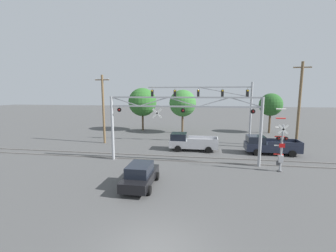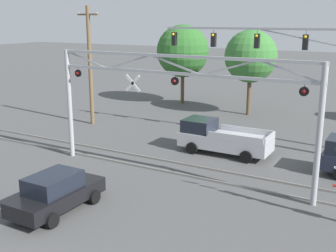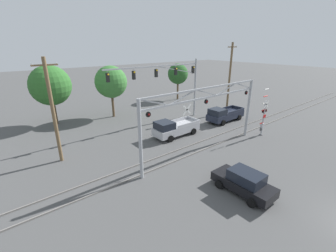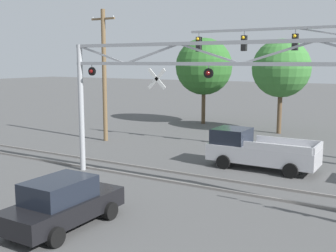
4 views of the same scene
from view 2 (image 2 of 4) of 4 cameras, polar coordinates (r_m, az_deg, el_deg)
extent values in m
cube|color=gray|center=(21.06, 1.26, -6.47)|extent=(80.00, 0.08, 0.10)
cube|color=gray|center=(22.26, 3.02, -5.32)|extent=(80.00, 0.08, 0.10)
cylinder|color=#9EA0A5|center=(23.77, -13.18, 2.88)|extent=(0.25, 0.25, 5.94)
cylinder|color=#9EA0A5|center=(17.87, 19.79, -1.31)|extent=(0.25, 0.25, 5.94)
cube|color=#9EA0A5|center=(19.60, 0.94, 7.15)|extent=(13.43, 0.14, 0.14)
cube|color=#9EA0A5|center=(19.52, 0.95, 9.45)|extent=(13.43, 0.14, 0.14)
cube|color=#9EA0A5|center=(22.54, -11.04, 8.84)|extent=(2.66, 0.08, 0.86)
cube|color=#9EA0A5|center=(20.94, -5.47, 8.63)|extent=(2.66, 0.08, 0.86)
cube|color=#9EA0A5|center=(19.55, 0.95, 8.30)|extent=(2.66, 0.08, 0.86)
cube|color=#9EA0A5|center=(18.44, 8.22, 7.79)|extent=(2.66, 0.08, 0.86)
cube|color=#9EA0A5|center=(17.66, 16.25, 7.09)|extent=(2.66, 0.08, 0.86)
cylinder|color=black|center=(23.01, -12.08, 7.00)|extent=(0.38, 0.10, 0.38)
sphere|color=#590C0C|center=(22.96, -12.20, 6.98)|extent=(0.18, 0.18, 0.18)
cylinder|color=#9EA0A5|center=(22.98, -12.11, 7.59)|extent=(0.04, 0.04, 0.10)
cylinder|color=black|center=(19.65, 0.94, 6.11)|extent=(0.38, 0.10, 0.38)
sphere|color=#590C0C|center=(19.59, 0.84, 6.08)|extent=(0.18, 0.18, 0.18)
cylinder|color=#9EA0A5|center=(19.61, 0.94, 6.80)|extent=(0.04, 0.04, 0.10)
cylinder|color=black|center=(17.64, 17.95, 4.48)|extent=(0.38, 0.10, 0.38)
sphere|color=#590C0C|center=(17.57, 17.90, 4.45)|extent=(0.18, 0.18, 0.18)
cylinder|color=#9EA0A5|center=(17.60, 18.01, 5.25)|extent=(0.04, 0.04, 0.10)
cube|color=white|center=(20.79, -4.81, 5.79)|extent=(0.88, 0.03, 0.88)
cube|color=white|center=(20.79, -4.81, 5.79)|extent=(0.88, 0.03, 0.88)
cylinder|color=black|center=(20.77, -4.85, 5.78)|extent=(0.04, 0.04, 0.02)
cube|color=#9EA0A5|center=(26.94, 12.05, 12.77)|extent=(12.62, 0.14, 0.14)
cube|color=#9EA0A5|center=(26.17, 18.68, 10.99)|extent=(6.33, 0.08, 1.28)
cylinder|color=#9EA0A5|center=(29.25, 0.86, 12.87)|extent=(0.04, 0.04, 0.30)
cube|color=black|center=(29.27, 0.86, 11.71)|extent=(0.30, 0.26, 0.89)
sphere|color=yellow|center=(29.11, 0.70, 12.32)|extent=(0.18, 0.18, 0.18)
cylinder|color=#9EA0A5|center=(27.97, 6.22, 12.73)|extent=(0.04, 0.04, 0.30)
cube|color=black|center=(27.99, 6.19, 11.52)|extent=(0.30, 0.26, 0.89)
sphere|color=yellow|center=(27.82, 6.07, 12.15)|extent=(0.18, 0.18, 0.18)
cylinder|color=#9EA0A5|center=(26.94, 12.03, 12.45)|extent=(0.04, 0.04, 0.30)
cube|color=black|center=(26.96, 11.97, 11.19)|extent=(0.30, 0.26, 0.89)
sphere|color=yellow|center=(26.79, 11.89, 11.85)|extent=(0.18, 0.18, 0.18)
cylinder|color=#9EA0A5|center=(26.20, 18.22, 12.02)|extent=(0.04, 0.04, 0.30)
cube|color=black|center=(26.22, 18.12, 10.73)|extent=(0.30, 0.26, 0.89)
sphere|color=yellow|center=(26.05, 18.09, 11.40)|extent=(0.18, 0.18, 0.18)
cube|color=#B7B7BC|center=(24.28, 7.73, -2.05)|extent=(5.21, 1.93, 0.79)
cube|color=black|center=(24.70, 4.31, 0.15)|extent=(1.67, 1.77, 0.73)
cube|color=#B7B7BC|center=(22.97, 9.08, -1.60)|extent=(3.14, 0.08, 0.33)
cube|color=#B7B7BC|center=(24.66, 10.60, -0.57)|extent=(3.14, 0.08, 0.33)
cube|color=#B7B7BC|center=(23.34, 13.60, -1.57)|extent=(0.10, 1.85, 0.33)
cylinder|color=black|center=(24.16, 3.27, -3.00)|extent=(0.69, 0.24, 0.69)
cylinder|color=black|center=(25.85, 5.20, -1.87)|extent=(0.69, 0.24, 0.69)
cylinder|color=black|center=(22.99, 10.53, -4.13)|extent=(0.69, 0.24, 0.69)
cylinder|color=black|center=(24.76, 12.02, -2.87)|extent=(0.69, 0.24, 0.69)
cube|color=black|center=(17.72, -14.76, -9.19)|extent=(1.72, 4.07, 0.61)
cube|color=black|center=(17.37, -15.27, -7.41)|extent=(1.46, 2.12, 0.68)
cylinder|color=black|center=(19.20, -14.04, -8.25)|extent=(0.24, 0.58, 0.58)
cylinder|color=black|center=(18.12, -9.98, -9.43)|extent=(0.24, 0.58, 0.58)
cylinder|color=black|center=(17.69, -19.55, -10.69)|extent=(0.24, 0.58, 0.58)
cylinder|color=black|center=(16.50, -15.47, -12.22)|extent=(0.24, 0.58, 0.58)
cylinder|color=brown|center=(30.91, -10.50, 7.92)|extent=(0.28, 0.28, 8.42)
cube|color=brown|center=(30.74, -10.81, 14.62)|extent=(1.80, 0.12, 0.12)
cylinder|color=silver|center=(31.27, -12.01, 14.74)|extent=(0.08, 0.08, 0.12)
cylinder|color=silver|center=(30.22, -9.59, 14.88)|extent=(0.08, 0.08, 0.12)
cylinder|color=brown|center=(38.50, 1.97, 5.38)|extent=(0.32, 0.32, 3.11)
sphere|color=#2D6628|center=(38.14, 2.01, 10.12)|extent=(4.66, 4.66, 4.66)
cylinder|color=brown|center=(34.40, 10.90, 4.16)|extent=(0.32, 0.32, 3.24)
sphere|color=#387533|center=(34.01, 11.14, 9.25)|extent=(4.13, 4.13, 4.13)
camera|label=1|loc=(8.02, -77.20, -6.15)|focal=24.00mm
camera|label=3|loc=(23.89, -50.57, 13.40)|focal=24.00mm
camera|label=4|loc=(3.96, -14.22, -22.27)|focal=45.00mm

